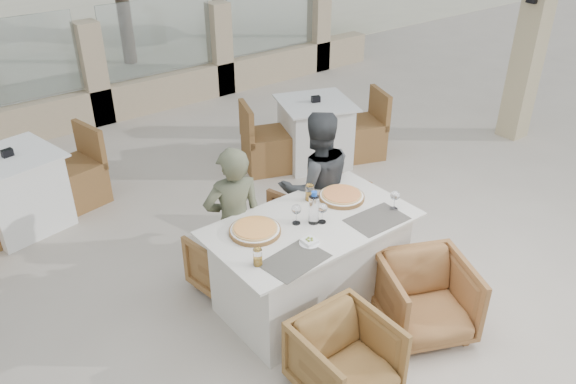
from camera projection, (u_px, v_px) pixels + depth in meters
ground at (323, 300)px, 4.66m from camera, size 80.00×80.00×0.00m
perimeter_wall_far at (92, 67)px, 7.55m from camera, size 10.00×0.34×1.60m
lantern_pillar at (526, 62)px, 7.07m from camera, size 0.34×0.34×2.00m
dining_table at (311, 263)px, 4.46m from camera, size 1.60×0.90×0.77m
placemat_near_left at (295, 260)px, 3.85m from camera, size 0.48×0.35×0.00m
placemat_near_right at (377, 219)px, 4.30m from camera, size 0.46×0.31×0.00m
pizza_left at (255, 230)px, 4.13m from camera, size 0.48×0.48×0.05m
pizza_right at (342, 196)px, 4.57m from camera, size 0.49×0.49×0.05m
water_bottle at (314, 207)px, 4.20m from camera, size 0.09×0.09×0.27m
wine_glass_centre at (296, 213)px, 4.21m from camera, size 0.09×0.09×0.18m
wine_glass_near at (322, 212)px, 4.23m from camera, size 0.09×0.09×0.18m
wine_glass_corner at (395, 199)px, 4.39m from camera, size 0.09×0.09×0.18m
beer_glass_left at (258, 257)px, 3.78m from camera, size 0.07×0.07×0.13m
beer_glass_right at (310, 193)px, 4.53m from camera, size 0.09×0.09×0.14m
olive_dish at (310, 241)px, 4.02m from camera, size 0.14×0.14×0.04m
armchair_far_left at (232, 261)px, 4.68m from camera, size 0.66×0.67×0.54m
armchair_far_right at (318, 214)px, 5.21m from camera, size 0.86×0.88×0.65m
armchair_near_left at (345, 359)px, 3.72m from camera, size 0.61×0.63×0.56m
armchair_near_right at (426, 298)px, 4.22m from camera, size 0.86×0.87×0.60m
diner_left at (234, 223)px, 4.46m from camera, size 0.55×0.43×1.32m
diner_right at (316, 187)px, 4.90m from camera, size 0.82×0.73×1.39m
bg_table_a at (18, 192)px, 5.45m from camera, size 1.77×1.13×0.77m
bg_table_b at (315, 133)px, 6.68m from camera, size 1.82×1.33×0.77m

